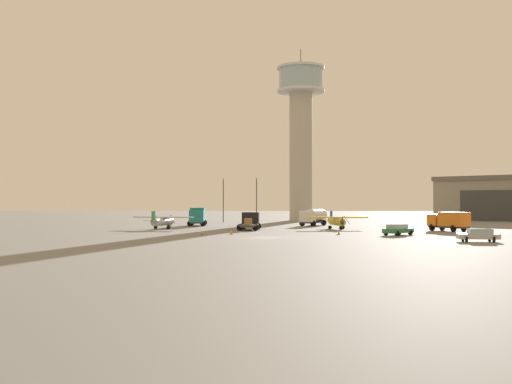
{
  "coord_description": "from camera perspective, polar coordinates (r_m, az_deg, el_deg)",
  "views": [
    {
      "loc": [
        2.06,
        -69.67,
        4.22
      ],
      "look_at": [
        -2.44,
        33.75,
        5.92
      ],
      "focal_mm": 41.6,
      "sensor_mm": 36.0,
      "label": 1
    }
  ],
  "objects": [
    {
      "name": "light_post_east",
      "position": [
        116.97,
        0.05,
        -0.35
      ],
      "size": [
        0.44,
        0.44,
        9.17
      ],
      "color": "#38383D",
      "rests_on": "ground_plane"
    },
    {
      "name": "control_tower",
      "position": [
        135.08,
        4.33,
        6.6
      ],
      "size": [
        10.69,
        10.69,
        38.74
      ],
      "color": "#B2AD9E",
      "rests_on": "ground_plane"
    },
    {
      "name": "airplane_yellow",
      "position": [
        92.13,
        7.76,
        -2.75
      ],
      "size": [
        9.46,
        7.4,
        2.78
      ],
      "rotation": [
        0.0,
        0.0,
        4.9
      ],
      "color": "gold",
      "rests_on": "ground_plane"
    },
    {
      "name": "car_green",
      "position": [
        76.65,
        13.48,
        -3.52
      ],
      "size": [
        4.4,
        4.45,
        1.37
      ],
      "rotation": [
        0.0,
        0.0,
        0.8
      ],
      "color": "#287A42",
      "rests_on": "ground_plane"
    },
    {
      "name": "airplane_silver",
      "position": [
        91.81,
        -9.0,
        -2.74
      ],
      "size": [
        9.63,
        7.52,
        2.84
      ],
      "rotation": [
        0.0,
        0.0,
        1.34
      ],
      "color": "#B7BABF",
      "rests_on": "ground_plane"
    },
    {
      "name": "light_post_west",
      "position": [
        121.77,
        -3.17,
        -0.36
      ],
      "size": [
        0.44,
        0.44,
        9.24
      ],
      "color": "#38383D",
      "rests_on": "ground_plane"
    },
    {
      "name": "hangar",
      "position": [
        146.67,
        23.27,
        -0.56
      ],
      "size": [
        34.83,
        33.34,
        9.99
      ],
      "rotation": [
        0.0,
        0.0,
        -2.25
      ],
      "color": "gray",
      "rests_on": "ground_plane"
    },
    {
      "name": "traffic_cone_mid_apron",
      "position": [
        76.69,
        7.96,
        -3.83
      ],
      "size": [
        0.36,
        0.36,
        0.71
      ],
      "color": "black",
      "rests_on": "ground_plane"
    },
    {
      "name": "traffic_cone_near_right",
      "position": [
        75.79,
        -5.2,
        -3.92
      ],
      "size": [
        0.36,
        0.36,
        0.56
      ],
      "color": "black",
      "rests_on": "ground_plane"
    },
    {
      "name": "car_silver",
      "position": [
        66.48,
        20.63,
        -3.88
      ],
      "size": [
        4.28,
        2.53,
        1.37
      ],
      "rotation": [
        0.0,
        0.0,
        3.06
      ],
      "color": "#B7BABF",
      "rests_on": "ground_plane"
    },
    {
      "name": "truck_box_teal",
      "position": [
        104.58,
        -5.65,
        -2.28
      ],
      "size": [
        3.59,
        6.92,
        3.16
      ],
      "rotation": [
        0.0,
        0.0,
        4.79
      ],
      "color": "#38383D",
      "rests_on": "ground_plane"
    },
    {
      "name": "traffic_cone_near_left",
      "position": [
        76.73,
        -2.38,
        -3.89
      ],
      "size": [
        0.36,
        0.36,
        0.56
      ],
      "color": "black",
      "rests_on": "ground_plane"
    },
    {
      "name": "ground_plane",
      "position": [
        69.83,
        0.8,
        -4.41
      ],
      "size": [
        400.0,
        400.0,
        0.0
      ],
      "primitive_type": "plane",
      "color": "slate"
    },
    {
      "name": "truck_flatbed_black",
      "position": [
        89.27,
        -0.59,
        -2.84
      ],
      "size": [
        3.48,
        6.48,
        2.61
      ],
      "rotation": [
        0.0,
        0.0,
        1.53
      ],
      "color": "#38383D",
      "rests_on": "ground_plane"
    },
    {
      "name": "truck_box_orange",
      "position": [
        88.9,
        18.09,
        -2.61
      ],
      "size": [
        5.36,
        6.11,
        2.74
      ],
      "rotation": [
        0.0,
        0.0,
        2.19
      ],
      "color": "#38383D",
      "rests_on": "ground_plane"
    },
    {
      "name": "truck_fuel_tanker_white",
      "position": [
        104.98,
        5.57,
        -2.34
      ],
      "size": [
        5.2,
        7.08,
        2.95
      ],
      "rotation": [
        0.0,
        0.0,
        4.22
      ],
      "color": "#38383D",
      "rests_on": "ground_plane"
    }
  ]
}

